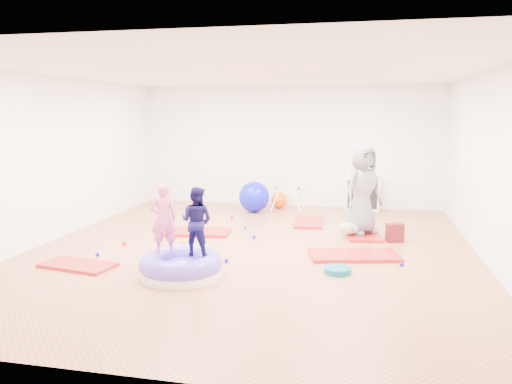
# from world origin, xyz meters

# --- Properties ---
(room) EXTENTS (7.01, 8.01, 2.81)m
(room) POSITION_xyz_m (0.00, 0.00, 1.40)
(room) COLOR #A57A55
(room) RESTS_ON ground
(gym_mat_front_left) EXTENTS (1.13, 0.70, 0.04)m
(gym_mat_front_left) POSITION_xyz_m (-2.26, -1.37, 0.02)
(gym_mat_front_left) COLOR red
(gym_mat_front_left) RESTS_ON ground
(gym_mat_mid_left) EXTENTS (1.33, 0.77, 0.05)m
(gym_mat_mid_left) POSITION_xyz_m (-1.28, 0.87, 0.03)
(gym_mat_mid_left) COLOR red
(gym_mat_mid_left) RESTS_ON ground
(gym_mat_center_back) EXTENTS (0.63, 1.13, 0.05)m
(gym_mat_center_back) POSITION_xyz_m (0.68, 2.17, 0.02)
(gym_mat_center_back) COLOR red
(gym_mat_center_back) RESTS_ON ground
(gym_mat_right) EXTENTS (1.46, 0.96, 0.06)m
(gym_mat_right) POSITION_xyz_m (1.61, -0.05, 0.03)
(gym_mat_right) COLOR red
(gym_mat_right) RESTS_ON ground
(gym_mat_rear_right) EXTENTS (0.72, 1.21, 0.05)m
(gym_mat_rear_right) POSITION_xyz_m (1.73, 1.40, 0.02)
(gym_mat_rear_right) COLOR red
(gym_mat_rear_right) RESTS_ON ground
(inflatable_cushion) EXTENTS (1.13, 1.13, 0.35)m
(inflatable_cushion) POSITION_xyz_m (-0.65, -1.46, 0.14)
(inflatable_cushion) COLOR white
(inflatable_cushion) RESTS_ON ground
(child_pink) EXTENTS (0.42, 0.37, 0.98)m
(child_pink) POSITION_xyz_m (-0.93, -1.37, 0.81)
(child_pink) COLOR #F85BA5
(child_pink) RESTS_ON inflatable_cushion
(child_navy) EXTENTS (0.51, 0.42, 0.94)m
(child_navy) POSITION_xyz_m (-0.46, -1.35, 0.80)
(child_navy) COLOR #100D42
(child_navy) RESTS_ON inflatable_cushion
(adult_caregiver) EXTENTS (0.90, 0.90, 1.58)m
(adult_caregiver) POSITION_xyz_m (1.71, 1.36, 0.84)
(adult_caregiver) COLOR slate
(adult_caregiver) RESTS_ON gym_mat_rear_right
(infant) EXTENTS (0.39, 0.39, 0.23)m
(infant) POSITION_xyz_m (1.49, 1.16, 0.16)
(infant) COLOR #A3B9CC
(infant) RESTS_ON gym_mat_rear_right
(ball_pit_balls) EXTENTS (4.60, 3.12, 0.07)m
(ball_pit_balls) POSITION_xyz_m (-0.44, 0.29, 0.03)
(ball_pit_balls) COLOR red
(ball_pit_balls) RESTS_ON ground
(exercise_ball_blue) EXTENTS (0.68, 0.68, 0.68)m
(exercise_ball_blue) POSITION_xyz_m (-0.63, 3.02, 0.34)
(exercise_ball_blue) COLOR #0D11D9
(exercise_ball_blue) RESTS_ON ground
(exercise_ball_orange) EXTENTS (0.38, 0.38, 0.38)m
(exercise_ball_orange) POSITION_xyz_m (-0.16, 3.60, 0.19)
(exercise_ball_orange) COLOR #FA5704
(exercise_ball_orange) RESTS_ON ground
(infant_play_gym) EXTENTS (0.68, 0.65, 0.52)m
(infant_play_gym) POSITION_xyz_m (0.07, 3.35, 0.35)
(infant_play_gym) COLOR white
(infant_play_gym) RESTS_ON ground
(cube_shelf) EXTENTS (0.75, 0.37, 0.75)m
(cube_shelf) POSITION_xyz_m (1.71, 3.79, 0.38)
(cube_shelf) COLOR white
(cube_shelf) RESTS_ON ground
(balance_disc) EXTENTS (0.38, 0.38, 0.08)m
(balance_disc) POSITION_xyz_m (1.40, -0.89, 0.04)
(balance_disc) COLOR #095E79
(balance_disc) RESTS_ON ground
(backpack) EXTENTS (0.32, 0.26, 0.32)m
(backpack) POSITION_xyz_m (2.27, 1.03, 0.16)
(backpack) COLOR maroon
(backpack) RESTS_ON ground
(yellow_toy) EXTENTS (0.19, 0.19, 0.03)m
(yellow_toy) POSITION_xyz_m (-1.94, -1.53, 0.01)
(yellow_toy) COLOR yellow
(yellow_toy) RESTS_ON ground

